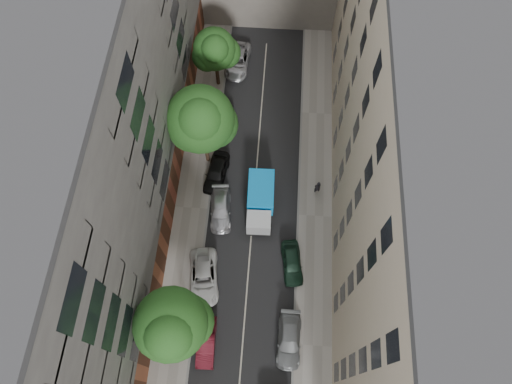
# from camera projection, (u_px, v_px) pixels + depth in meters

# --- Properties ---
(ground) EXTENTS (120.00, 120.00, 0.00)m
(ground) POSITION_uv_depth(u_px,v_px,m) (253.00, 212.00, 40.65)
(ground) COLOR #4C4C49
(ground) RESTS_ON ground
(road_surface) EXTENTS (8.00, 44.00, 0.02)m
(road_surface) POSITION_uv_depth(u_px,v_px,m) (253.00, 212.00, 40.64)
(road_surface) COLOR black
(road_surface) RESTS_ON ground
(sidewalk_left) EXTENTS (3.00, 44.00, 0.15)m
(sidewalk_left) POSITION_uv_depth(u_px,v_px,m) (192.00, 208.00, 40.75)
(sidewalk_left) COLOR gray
(sidewalk_left) RESTS_ON ground
(sidewalk_right) EXTENTS (3.00, 44.00, 0.15)m
(sidewalk_right) POSITION_uv_depth(u_px,v_px,m) (315.00, 216.00, 40.42)
(sidewalk_right) COLOR gray
(sidewalk_right) RESTS_ON ground
(building_left) EXTENTS (8.00, 44.00, 20.00)m
(building_left) POSITION_uv_depth(u_px,v_px,m) (96.00, 147.00, 31.96)
(building_left) COLOR #4F4B49
(building_left) RESTS_ON ground
(building_right) EXTENTS (8.00, 44.00, 20.00)m
(building_right) POSITION_uv_depth(u_px,v_px,m) (412.00, 166.00, 31.29)
(building_right) COLOR #BCA992
(building_right) RESTS_ON ground
(tarp_truck) EXTENTS (2.32, 5.52, 2.53)m
(tarp_truck) POSITION_uv_depth(u_px,v_px,m) (260.00, 201.00, 39.58)
(tarp_truck) COLOR black
(tarp_truck) RESTS_ON ground
(car_left_1) EXTENTS (1.50, 3.98, 1.30)m
(car_left_1) POSITION_uv_depth(u_px,v_px,m) (206.00, 342.00, 35.26)
(car_left_1) COLOR #4D0F18
(car_left_1) RESTS_ON ground
(car_left_2) EXTENTS (2.98, 5.25, 1.38)m
(car_left_2) POSITION_uv_depth(u_px,v_px,m) (204.00, 277.00, 37.41)
(car_left_2) COLOR silver
(car_left_2) RESTS_ON ground
(car_left_3) EXTENTS (2.21, 4.57, 1.28)m
(car_left_3) POSITION_uv_depth(u_px,v_px,m) (221.00, 209.00, 40.07)
(car_left_3) COLOR #B5B5BA
(car_left_3) RESTS_ON ground
(car_left_4) EXTENTS (2.35, 4.57, 1.49)m
(car_left_4) POSITION_uv_depth(u_px,v_px,m) (216.00, 172.00, 41.55)
(car_left_4) COLOR black
(car_left_4) RESTS_ON ground
(car_left_5) EXTENTS (1.84, 4.02, 1.28)m
(car_left_5) POSITION_uv_depth(u_px,v_px,m) (223.00, 122.00, 44.04)
(car_left_5) COLOR black
(car_left_5) RESTS_ON ground
(car_left_6) EXTENTS (2.61, 5.10, 1.38)m
(car_left_6) POSITION_uv_depth(u_px,v_px,m) (238.00, 61.00, 47.23)
(car_left_6) COLOR #B6B7BB
(car_left_6) RESTS_ON ground
(car_right_1) EXTENTS (1.89, 4.51, 1.30)m
(car_right_1) POSITION_uv_depth(u_px,v_px,m) (289.00, 340.00, 35.32)
(car_right_1) COLOR slate
(car_right_1) RESTS_ON ground
(car_right_2) EXTENTS (2.17, 4.15, 1.35)m
(car_right_2) POSITION_uv_depth(u_px,v_px,m) (292.00, 263.00, 37.96)
(car_right_2) COLOR black
(car_right_2) RESTS_ON ground
(tree_near) EXTENTS (5.28, 5.01, 9.18)m
(tree_near) POSITION_uv_depth(u_px,v_px,m) (172.00, 326.00, 30.22)
(tree_near) COLOR #382619
(tree_near) RESTS_ON sidewalk_left
(tree_mid) EXTENTS (5.82, 5.63, 9.62)m
(tree_mid) POSITION_uv_depth(u_px,v_px,m) (202.00, 122.00, 36.96)
(tree_mid) COLOR #382619
(tree_mid) RESTS_ON sidewalk_left
(tree_far) EXTENTS (4.51, 4.11, 7.09)m
(tree_far) POSITION_uv_depth(u_px,v_px,m) (215.00, 51.00, 42.32)
(tree_far) COLOR #382619
(tree_far) RESTS_ON sidewalk_left
(lamp_post) EXTENTS (0.36, 0.36, 5.87)m
(lamp_post) POSITION_uv_depth(u_px,v_px,m) (185.00, 315.00, 33.05)
(lamp_post) COLOR #18572E
(lamp_post) RESTS_ON sidewalk_left
(pedestrian) EXTENTS (0.73, 0.60, 1.71)m
(pedestrian) POSITION_uv_depth(u_px,v_px,m) (318.00, 187.00, 40.62)
(pedestrian) COLOR black
(pedestrian) RESTS_ON sidewalk_right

